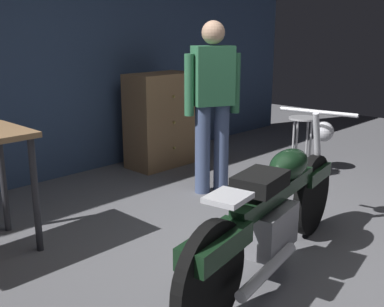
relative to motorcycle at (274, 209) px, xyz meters
The scene contains 6 objects.
ground_plane 0.50m from the motorcycle, 42.35° to the left, with size 12.00×12.00×0.00m, color slate.
back_wall 3.15m from the motorcycle, 86.81° to the left, with size 8.00×0.12×3.10m, color #384C70.
motorcycle is the anchor object (origin of this frame).
person_standing 1.74m from the motorcycle, 55.58° to the left, with size 0.52×0.36×1.67m.
shop_stool 2.39m from the motorcycle, 26.79° to the left, with size 0.32×0.32×0.64m.
wooden_dresser 2.74m from the motorcycle, 63.27° to the left, with size 0.80×0.47×1.10m.
Camera 1 is at (-2.60, -1.76, 1.59)m, focal length 43.91 mm.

